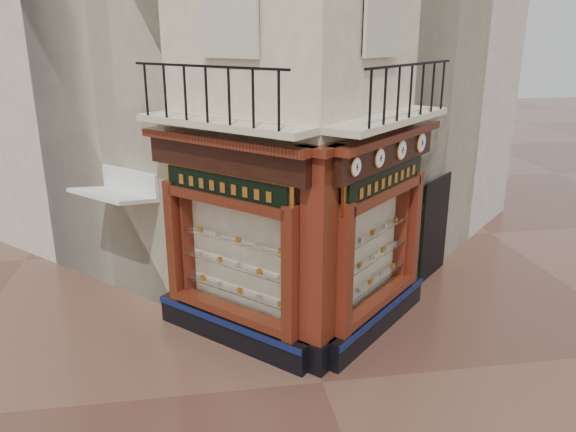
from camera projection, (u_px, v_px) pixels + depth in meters
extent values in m
plane|color=#4D2E24|center=(322.00, 382.00, 9.53)|extent=(80.00, 80.00, 0.00)
cube|color=beige|center=(272.00, 18.00, 13.45)|extent=(11.31, 11.31, 12.00)
cube|color=beige|center=(172.00, 39.00, 15.55)|extent=(11.31, 11.31, 11.00)
cube|color=beige|center=(345.00, 39.00, 16.30)|extent=(11.31, 11.31, 11.00)
cube|color=black|center=(232.00, 330.00, 10.67)|extent=(2.72, 2.72, 0.55)
cube|color=#0C163F|center=(224.00, 324.00, 10.46)|extent=(2.50, 2.50, 0.12)
cube|color=#3D190B|center=(292.00, 275.00, 9.42)|extent=(0.37, 0.37, 2.45)
cube|color=#3D190B|center=(175.00, 241.00, 10.99)|extent=(0.37, 0.37, 2.45)
cube|color=beige|center=(241.00, 252.00, 10.47)|extent=(1.80, 1.80, 2.10)
cube|color=black|center=(226.00, 158.00, 9.66)|extent=(2.69, 2.69, 0.50)
cube|color=#3D190B|center=(223.00, 141.00, 9.51)|extent=(2.86, 2.86, 0.14)
cube|color=black|center=(377.00, 318.00, 11.10)|extent=(2.72, 2.72, 0.55)
cube|color=#0C163F|center=(386.00, 311.00, 10.93)|extent=(2.50, 2.50, 0.12)
cube|color=#3D190B|center=(343.00, 272.00, 9.56)|extent=(0.37, 0.37, 2.45)
cube|color=#3D190B|center=(411.00, 228.00, 11.72)|extent=(0.37, 0.37, 2.45)
cube|color=beige|center=(365.00, 245.00, 10.83)|extent=(1.80, 1.80, 2.10)
cube|color=black|center=(385.00, 153.00, 10.08)|extent=(2.69, 2.69, 0.50)
cube|color=#3D190B|center=(389.00, 136.00, 9.95)|extent=(2.86, 2.86, 0.14)
cube|color=black|center=(317.00, 352.00, 9.91)|extent=(0.78, 0.78, 0.55)
cube|color=#3D190B|center=(318.00, 251.00, 9.31)|extent=(0.64, 0.64, 3.50)
cube|color=#3D190B|center=(320.00, 150.00, 8.78)|extent=(0.85, 0.85, 0.14)
cube|color=beige|center=(222.00, 124.00, 9.40)|extent=(2.97, 2.97, 0.12)
cube|color=black|center=(205.00, 66.00, 8.85)|extent=(2.36, 2.36, 0.04)
cube|color=beige|center=(391.00, 120.00, 9.85)|extent=(2.97, 2.97, 0.12)
cube|color=black|center=(413.00, 64.00, 9.37)|extent=(2.36, 2.36, 0.04)
cylinder|color=gold|center=(355.00, 167.00, 8.93)|extent=(0.26, 0.26, 0.32)
cylinder|color=white|center=(357.00, 167.00, 8.91)|extent=(0.21, 0.21, 0.27)
cube|color=black|center=(357.00, 167.00, 8.90)|extent=(0.02, 0.02, 0.11)
cube|color=black|center=(357.00, 167.00, 8.90)|extent=(0.06, 0.06, 0.01)
cylinder|color=gold|center=(379.00, 158.00, 9.56)|extent=(0.28, 0.28, 0.34)
cylinder|color=white|center=(380.00, 158.00, 9.54)|extent=(0.22, 0.22, 0.30)
cube|color=black|center=(381.00, 158.00, 9.54)|extent=(0.02, 0.02, 0.11)
cube|color=black|center=(381.00, 158.00, 9.54)|extent=(0.07, 0.07, 0.01)
cylinder|color=gold|center=(401.00, 150.00, 10.23)|extent=(0.30, 0.30, 0.37)
cylinder|color=white|center=(402.00, 150.00, 10.21)|extent=(0.24, 0.24, 0.32)
cube|color=black|center=(403.00, 150.00, 10.21)|extent=(0.02, 0.02, 0.12)
cube|color=black|center=(403.00, 150.00, 10.21)|extent=(0.07, 0.07, 0.01)
cylinder|color=gold|center=(420.00, 143.00, 10.91)|extent=(0.31, 0.31, 0.39)
cylinder|color=white|center=(422.00, 143.00, 10.90)|extent=(0.25, 0.25, 0.34)
cube|color=black|center=(423.00, 143.00, 10.89)|extent=(0.02, 0.02, 0.13)
cube|color=black|center=(423.00, 143.00, 10.89)|extent=(0.08, 0.08, 0.01)
cube|color=#C58C39|center=(226.00, 187.00, 9.78)|extent=(2.13, 2.13, 0.57)
cube|color=black|center=(224.00, 187.00, 9.75)|extent=(1.98, 1.98, 0.43)
cube|color=#C58C39|center=(385.00, 180.00, 10.22)|extent=(2.20, 2.20, 0.59)
cube|color=black|center=(387.00, 180.00, 10.19)|extent=(2.05, 2.05, 0.44)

